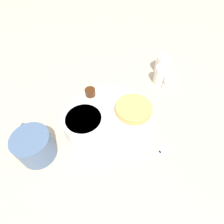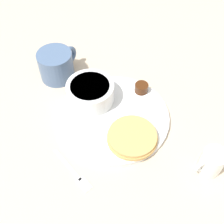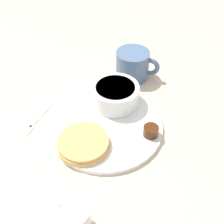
# 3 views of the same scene
# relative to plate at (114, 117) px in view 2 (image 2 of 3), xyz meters

# --- Properties ---
(ground_plane) EXTENTS (4.00, 4.00, 0.00)m
(ground_plane) POSITION_rel_plate_xyz_m (0.00, 0.00, -0.01)
(ground_plane) COLOR #C6B299
(plate) EXTENTS (0.28, 0.28, 0.01)m
(plate) POSITION_rel_plate_xyz_m (0.00, 0.00, 0.00)
(plate) COLOR white
(plate) RESTS_ON ground_plane
(pancake_stack) EXTENTS (0.12, 0.12, 0.02)m
(pancake_stack) POSITION_rel_plate_xyz_m (-0.03, 0.08, 0.01)
(pancake_stack) COLOR tan
(pancake_stack) RESTS_ON plate
(bowl) EXTENTS (0.12, 0.12, 0.05)m
(bowl) POSITION_rel_plate_xyz_m (0.06, -0.06, 0.03)
(bowl) COLOR white
(bowl) RESTS_ON plate
(syrup_cup) EXTENTS (0.04, 0.04, 0.02)m
(syrup_cup) POSITION_rel_plate_xyz_m (-0.08, -0.08, 0.02)
(syrup_cup) COLOR #47230F
(syrup_cup) RESTS_ON plate
(butter_ramekin) EXTENTS (0.04, 0.04, 0.04)m
(butter_ramekin) POSITION_rel_plate_xyz_m (0.06, -0.09, 0.02)
(butter_ramekin) COLOR white
(butter_ramekin) RESTS_ON plate
(coffee_mug) EXTENTS (0.11, 0.11, 0.08)m
(coffee_mug) POSITION_rel_plate_xyz_m (0.14, -0.17, 0.04)
(coffee_mug) COLOR slate
(coffee_mug) RESTS_ON ground_plane
(creamer_pitcher_near) EXTENTS (0.07, 0.05, 0.07)m
(creamer_pitcher_near) POSITION_rel_plate_xyz_m (-0.19, 0.16, 0.03)
(creamer_pitcher_near) COLOR white
(creamer_pitcher_near) RESTS_ON ground_plane
(fork) EXTENTS (0.09, 0.11, 0.00)m
(fork) POSITION_rel_plate_xyz_m (0.10, 0.15, -0.00)
(fork) COLOR silver
(fork) RESTS_ON ground_plane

